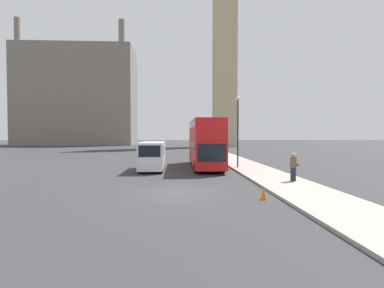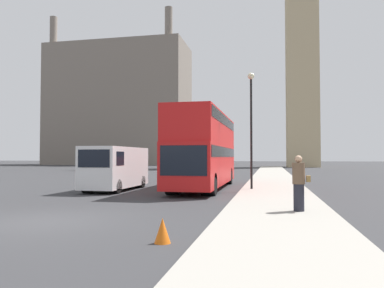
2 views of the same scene
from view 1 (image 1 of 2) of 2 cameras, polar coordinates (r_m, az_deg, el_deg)
ground_plane at (r=16.12m, az=-3.26°, el=-9.22°), size 300.00×300.00×0.00m
sidewalk_strip at (r=17.43m, az=19.86°, el=-8.23°), size 3.54×120.00×0.15m
clock_tower at (r=83.07m, az=6.25°, el=21.63°), size 6.09×6.26×60.92m
building_block_distant at (r=96.07m, az=-20.90°, el=8.44°), size 33.14×14.17×34.95m
red_double_decker_bus at (r=27.94m, az=2.50°, el=0.49°), size 2.50×11.11×4.38m
white_van at (r=25.86m, az=-7.57°, el=-2.16°), size 2.01×5.50×2.42m
pedestrian at (r=19.93m, az=18.76°, el=-4.17°), size 0.56×0.40×1.78m
street_lamp at (r=27.06m, az=8.74°, el=4.26°), size 0.36×0.36×6.33m
parked_sedan at (r=52.58m, az=-6.53°, el=-0.86°), size 1.70×4.23×1.42m
traffic_cone at (r=14.74m, az=13.54°, el=-9.22°), size 0.36×0.36×0.55m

